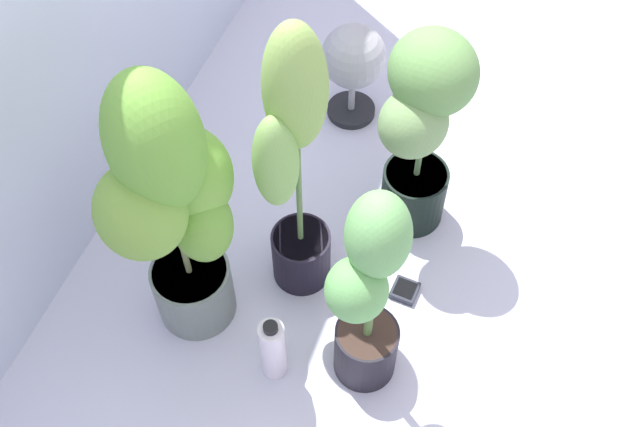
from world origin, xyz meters
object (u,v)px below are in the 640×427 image
Objects in this scene: potted_plant_front_left at (368,298)px; potted_plant_back_left at (172,200)px; potted_plant_center at (294,168)px; floor_fan at (353,60)px; nutrient_bottle at (273,349)px; potted_plant_front_right at (422,125)px; hygrometer_box at (405,291)px.

potted_plant_back_left is at bearing 87.54° from potted_plant_front_left.
floor_fan is at bearing 5.25° from potted_plant_center.
floor_fan is 1.08m from nutrient_bottle.
potted_plant_front_right is 0.55m from floor_fan.
floor_fan reaches higher than nutrient_bottle.
potted_plant_front_right is 2.88× the size of nutrient_bottle.
potted_plant_front_left is 9.55× the size of hygrometer_box.
potted_plant_front_left is at bearing 174.65° from hygrometer_box.
potted_plant_front_left is 2.06× the size of floor_fan.
potted_plant_back_left is at bearing 119.10° from hygrometer_box.
potted_plant_front_left is 0.56m from potted_plant_back_left.
potted_plant_front_left is (-0.24, -0.29, -0.12)m from potted_plant_center.
floor_fan is at bearing 35.26° from hygrometer_box.
potted_plant_center reaches higher than potted_plant_back_left.
potted_plant_front_left is 0.82× the size of potted_plant_back_left.
potted_plant_front_left is 3.01× the size of nutrient_bottle.
potted_plant_back_left is 1.02m from floor_fan.
potted_plant_front_right reaches higher than floor_fan.
potted_plant_center reaches higher than floor_fan.
potted_plant_front_left is at bearing -70.42° from nutrient_bottle.
potted_plant_front_left is at bearing 174.19° from floor_fan.
potted_plant_front_left is (-0.58, -0.02, -0.03)m from potted_plant_front_right.
potted_plant_front_right is at bearing -165.56° from floor_fan.
nutrient_bottle is at bearing 146.82° from hygrometer_box.
potted_plant_center is at bearing 8.48° from nutrient_bottle.
hygrometer_box is at bearing -165.70° from potted_plant_front_right.
potted_plant_front_right is 0.78m from nutrient_bottle.
potted_plant_back_left reaches higher than floor_fan.
potted_plant_front_right is 0.54m from hygrometer_box.
potted_plant_front_left reaches higher than floor_fan.
potted_plant_center is at bearing -48.86° from potted_plant_back_left.
potted_plant_front_right is at bearing 2.31° from potted_plant_front_left.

